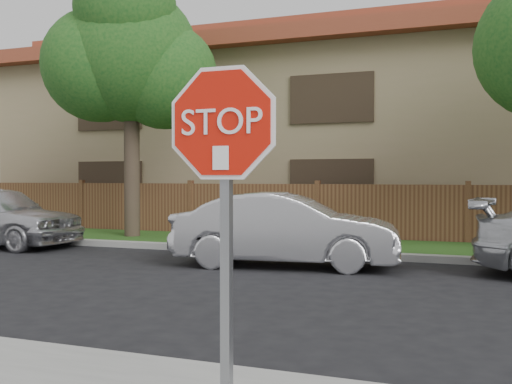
% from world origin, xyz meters
% --- Properties ---
extents(far_curb, '(70.00, 0.30, 0.15)m').
position_xyz_m(far_curb, '(0.00, 8.15, 0.07)').
color(far_curb, gray).
rests_on(far_curb, ground).
extents(grass_strip, '(70.00, 3.00, 0.12)m').
position_xyz_m(grass_strip, '(0.00, 9.80, 0.06)').
color(grass_strip, '#1E4714').
rests_on(grass_strip, ground).
extents(fence, '(70.00, 0.12, 1.60)m').
position_xyz_m(fence, '(0.00, 11.40, 0.80)').
color(fence, '#4F2E1C').
rests_on(fence, ground).
extents(apartment_building, '(35.20, 9.20, 7.20)m').
position_xyz_m(apartment_building, '(0.00, 17.00, 3.53)').
color(apartment_building, '#92825B').
rests_on(apartment_building, ground).
extents(tree_left, '(4.80, 3.90, 7.78)m').
position_xyz_m(tree_left, '(-8.98, 9.57, 5.22)').
color(tree_left, '#382B21').
rests_on(tree_left, ground).
extents(stop_sign, '(1.01, 0.13, 2.55)m').
position_xyz_m(stop_sign, '(-1.18, -1.48, 1.83)').
color(stop_sign, gray).
rests_on(stop_sign, sidewalk_near).
extents(sedan_left, '(4.67, 2.15, 1.48)m').
position_xyz_m(sedan_left, '(-3.34, 6.47, 0.74)').
color(sedan_left, silver).
rests_on(sedan_left, ground).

